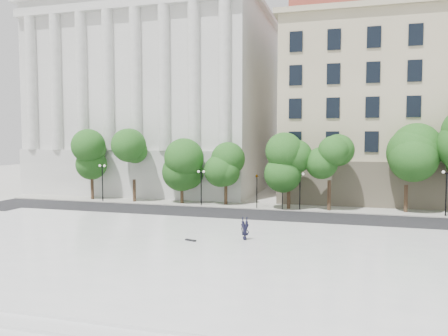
{
  "coord_description": "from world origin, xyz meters",
  "views": [
    {
      "loc": [
        9.53,
        -22.44,
        7.54
      ],
      "look_at": [
        0.38,
        10.0,
        5.18
      ],
      "focal_mm": 35.0,
      "sensor_mm": 36.0,
      "label": 1
    }
  ],
  "objects": [
    {
      "name": "building_west",
      "position": [
        -17.0,
        38.57,
        12.89
      ],
      "size": [
        31.5,
        27.65,
        25.6
      ],
      "color": "silver",
      "rests_on": "ground"
    },
    {
      "name": "traffic_light_east",
      "position": [
        3.19,
        22.3,
        3.73
      ],
      "size": [
        0.75,
        1.85,
        4.23
      ],
      "color": "black",
      "rests_on": "ground"
    },
    {
      "name": "far_sidewalk",
      "position": [
        0.0,
        24.0,
        0.06
      ],
      "size": [
        60.0,
        4.0,
        0.12
      ],
      "primitive_type": "cube",
      "color": "#B0ADA3",
      "rests_on": "ground"
    },
    {
      "name": "plaza",
      "position": [
        0.0,
        3.0,
        0.23
      ],
      "size": [
        44.0,
        22.0,
        0.45
      ],
      "primitive_type": "cube",
      "color": "white",
      "rests_on": "ground"
    },
    {
      "name": "skateboard",
      "position": [
        -0.7,
        5.36,
        0.49
      ],
      "size": [
        0.87,
        0.47,
        0.09
      ],
      "primitive_type": "cube",
      "rotation": [
        0.0,
        0.0,
        -0.32
      ],
      "color": "black",
      "rests_on": "plaza"
    },
    {
      "name": "street_trees",
      "position": [
        2.71,
        23.51,
        5.21
      ],
      "size": [
        45.06,
        4.97,
        8.16
      ],
      "color": "#382619",
      "rests_on": "ground"
    },
    {
      "name": "traffic_light_west",
      "position": [
        0.5,
        22.3,
        3.62
      ],
      "size": [
        0.88,
        1.58,
        4.13
      ],
      "color": "black",
      "rests_on": "ground"
    },
    {
      "name": "street",
      "position": [
        0.0,
        18.0,
        0.01
      ],
      "size": [
        60.0,
        8.0,
        0.02
      ],
      "primitive_type": "cube",
      "color": "black",
      "rests_on": "ground"
    },
    {
      "name": "lamp_posts",
      "position": [
        -0.0,
        22.6,
        2.9
      ],
      "size": [
        37.49,
        0.28,
        4.44
      ],
      "color": "black",
      "rests_on": "ground"
    },
    {
      "name": "ground",
      "position": [
        0.0,
        0.0,
        0.0
      ],
      "size": [
        160.0,
        160.0,
        0.0
      ],
      "primitive_type": "plane",
      "color": "#BAB8B0",
      "rests_on": "ground"
    },
    {
      "name": "person_lying",
      "position": [
        2.84,
        6.64,
        0.67
      ],
      "size": [
        0.71,
        1.66,
        0.44
      ],
      "primitive_type": "imported",
      "rotation": [
        -1.54,
        0.0,
        0.08
      ],
      "color": "black",
      "rests_on": "plaza"
    },
    {
      "name": "building_east",
      "position": [
        20.0,
        38.91,
        11.14
      ],
      "size": [
        36.0,
        26.15,
        23.0
      ],
      "color": "#C1B393",
      "rests_on": "ground"
    }
  ]
}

